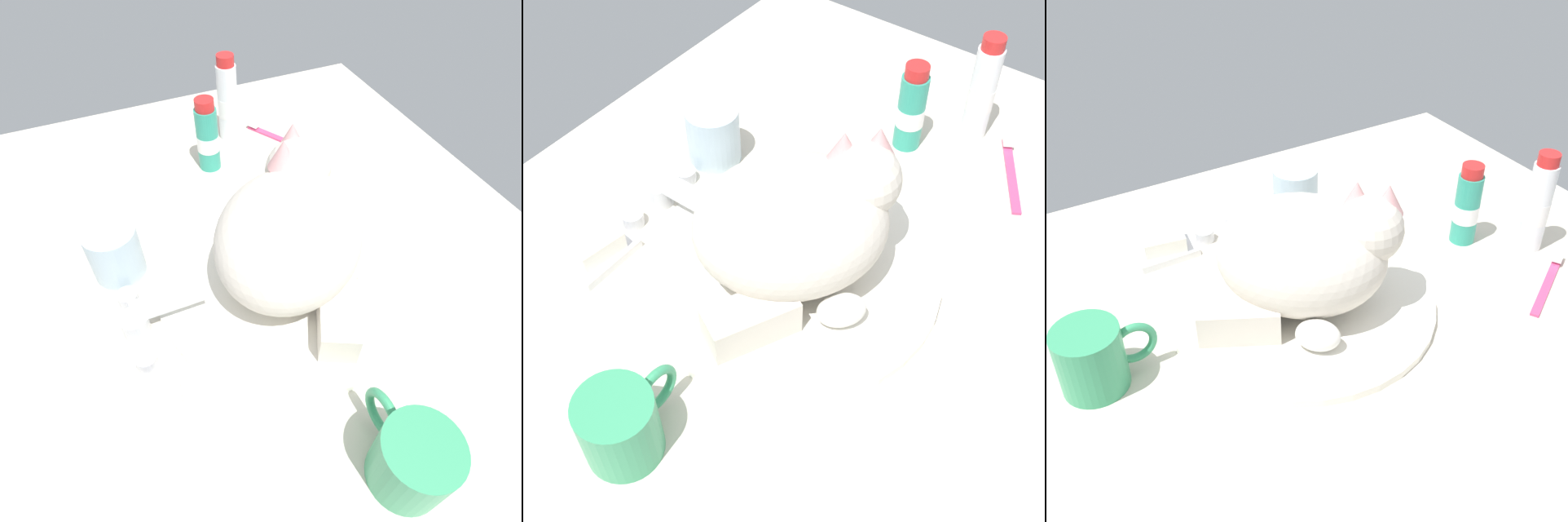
{
  "view_description": "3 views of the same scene",
  "coord_description": "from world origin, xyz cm",
  "views": [
    {
      "loc": [
        -34.18,
        18.66,
        48.54
      ],
      "look_at": [
        0.94,
        3.39,
        4.69
      ],
      "focal_mm": 30.34,
      "sensor_mm": 36.0,
      "label": 1
    },
    {
      "loc": [
        -45.44,
        -32.48,
        67.01
      ],
      "look_at": [
        -2.35,
        -0.79,
        5.18
      ],
      "focal_mm": 50.14,
      "sensor_mm": 36.0,
      "label": 2
    },
    {
      "loc": [
        -33.46,
        -57.93,
        57.06
      ],
      "look_at": [
        1.24,
        0.66,
        6.61
      ],
      "focal_mm": 44.7,
      "sensor_mm": 36.0,
      "label": 3
    }
  ],
  "objects": [
    {
      "name": "toothbrush",
      "position": [
        32.51,
        -13.46,
        0.52
      ],
      "size": [
        13.41,
        8.55,
        1.6
      ],
      "color": "#D83F72",
      "rests_on": "ground_plane"
    },
    {
      "name": "mouthwash_bottle",
      "position": [
        36.68,
        -5.54,
        7.36
      ],
      "size": [
        3.68,
        3.68,
        15.7
      ],
      "color": "white",
      "rests_on": "ground_plane"
    },
    {
      "name": "toothpaste_bottle",
      "position": [
        29.17,
        1.01,
        5.99
      ],
      "size": [
        3.86,
        3.86,
        12.9
      ],
      "color": "teal",
      "rests_on": "ground_plane"
    },
    {
      "name": "coffee_mug",
      "position": [
        -27.55,
        0.21,
        4.14
      ],
      "size": [
        11.84,
        7.83,
        8.27
      ],
      "color": "#389966",
      "rests_on": "ground_plane"
    },
    {
      "name": "cat",
      "position": [
        0.55,
        -0.7,
        8.86
      ],
      "size": [
        30.06,
        28.54,
        17.1
      ],
      "color": "beige",
      "rests_on": "sink_basin"
    },
    {
      "name": "ground_plane",
      "position": [
        0.0,
        0.0,
        -1.5
      ],
      "size": [
        110.0,
        82.5,
        3.0
      ],
      "primitive_type": "cube",
      "color": "beige"
    },
    {
      "name": "soap_dish",
      "position": [
        -11.7,
        20.6,
        0.6
      ],
      "size": [
        9.0,
        6.4,
        1.2
      ],
      "primitive_type": "cube",
      "color": "white",
      "rests_on": "ground_plane"
    },
    {
      "name": "rinse_cup",
      "position": [
        11.0,
        20.86,
        3.97
      ],
      "size": [
        7.23,
        7.23,
        7.95
      ],
      "color": "silver",
      "rests_on": "ground_plane"
    },
    {
      "name": "faucet",
      "position": [
        0.0,
        19.36,
        2.28
      ],
      "size": [
        12.84,
        11.1,
        5.12
      ],
      "color": "silver",
      "rests_on": "ground_plane"
    },
    {
      "name": "soap_bar",
      "position": [
        -11.7,
        20.6,
        2.38
      ],
      "size": [
        6.66,
        5.33,
        2.35
      ],
      "primitive_type": "cube",
      "rotation": [
        0.0,
        0.0,
        -0.14
      ],
      "color": "white",
      "rests_on": "soap_dish"
    },
    {
      "name": "sink_basin",
      "position": [
        0.0,
        0.0,
        0.58
      ],
      "size": [
        35.81,
        35.81,
        1.16
      ],
      "primitive_type": "cylinder",
      "color": "white",
      "rests_on": "ground_plane"
    }
  ]
}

